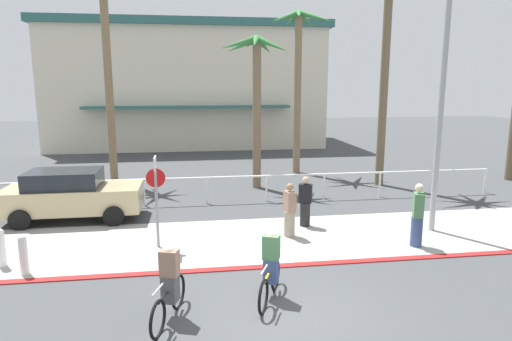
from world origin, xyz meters
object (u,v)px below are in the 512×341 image
object	(u,v)px
pedestrian_0	(290,212)
pedestrian_1	(417,218)
palm_tree_5	(387,21)
bollard_0	(1,247)
cyclist_yellow_0	(271,267)
streetlight_curb	(446,91)
cyclist_black_1	(169,285)
car_tan_1	(71,195)
pedestrian_2	(305,204)
palm_tree_3	(256,76)
bollard_3	(23,254)
stop_sign_bike_lane	(156,189)
palm_tree_2	(105,34)
palm_tree_4	(299,54)

from	to	relation	value
pedestrian_0	pedestrian_1	distance (m)	3.58
palm_tree_5	pedestrian_1	size ratio (longest dim) A/B	5.28
bollard_0	cyclist_yellow_0	world-z (taller)	cyclist_yellow_0
streetlight_curb	cyclist_black_1	size ratio (longest dim) A/B	4.29
car_tan_1	pedestrian_2	xyz separation A→B (m)	(7.52, -1.82, -0.12)
palm_tree_3	pedestrian_2	bearing A→B (deg)	-82.46
car_tan_1	bollard_3	bearing A→B (deg)	-90.46
stop_sign_bike_lane	pedestrian_0	size ratio (longest dim) A/B	1.57
bollard_0	bollard_3	size ratio (longest dim) A/B	1.00
pedestrian_1	palm_tree_3	bearing A→B (deg)	113.22
palm_tree_5	cyclist_black_1	world-z (taller)	palm_tree_5
cyclist_black_1	pedestrian_1	size ratio (longest dim) A/B	0.97
palm_tree_3	pedestrian_0	distance (m)	7.67
bollard_0	pedestrian_0	bearing A→B (deg)	8.77
pedestrian_2	palm_tree_5	bearing A→B (deg)	48.05
bollard_3	palm_tree_2	bearing A→B (deg)	88.16
palm_tree_3	pedestrian_2	world-z (taller)	palm_tree_3
bollard_3	pedestrian_1	bearing A→B (deg)	2.29
pedestrian_0	pedestrian_2	size ratio (longest dim) A/B	1.01
palm_tree_5	cyclist_yellow_0	distance (m)	13.73
palm_tree_4	car_tan_1	distance (m)	12.70
stop_sign_bike_lane	palm_tree_2	distance (m)	10.97
palm_tree_2	cyclist_black_1	distance (m)	14.99
car_tan_1	cyclist_yellow_0	xyz separation A→B (m)	(5.55, -6.48, -0.18)
bollard_3	streetlight_curb	bearing A→B (deg)	7.02
bollard_3	pedestrian_0	size ratio (longest dim) A/B	0.61
palm_tree_3	pedestrian_2	xyz separation A→B (m)	(0.74, -5.60, -4.08)
car_tan_1	bollard_0	bearing A→B (deg)	-100.92
palm_tree_2	palm_tree_3	size ratio (longest dim) A/B	1.43
bollard_3	palm_tree_5	world-z (taller)	palm_tree_5
palm_tree_5	pedestrian_0	xyz separation A→B (m)	(-5.55, -6.29, -6.36)
bollard_3	pedestrian_1	size ratio (longest dim) A/B	0.55
cyclist_yellow_0	pedestrian_0	xyz separation A→B (m)	(1.25, 3.76, 0.06)
bollard_0	cyclist_black_1	size ratio (longest dim) A/B	0.57
bollard_3	bollard_0	bearing A→B (deg)	141.46
streetlight_curb	pedestrian_0	distance (m)	5.72
cyclist_yellow_0	bollard_0	bearing A→B (deg)	157.60
streetlight_curb	pedestrian_2	distance (m)	5.32
streetlight_curb	palm_tree_4	size ratio (longest dim) A/B	0.94
streetlight_curb	palm_tree_4	bearing A→B (deg)	100.89
palm_tree_3	pedestrian_2	distance (m)	6.96
palm_tree_4	pedestrian_2	world-z (taller)	palm_tree_4
palm_tree_4	palm_tree_5	size ratio (longest dim) A/B	0.84
streetlight_curb	palm_tree_3	world-z (taller)	streetlight_curb
bollard_3	car_tan_1	world-z (taller)	car_tan_1
palm_tree_3	cyclist_black_1	world-z (taller)	palm_tree_3
streetlight_curb	cyclist_yellow_0	world-z (taller)	streetlight_curb
bollard_3	palm_tree_5	bearing A→B (deg)	32.91
pedestrian_2	bollard_0	bearing A→B (deg)	-165.96
palm_tree_2	palm_tree_4	xyz separation A→B (m)	(9.07, 0.57, -0.75)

